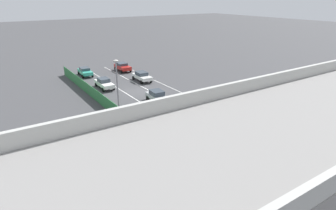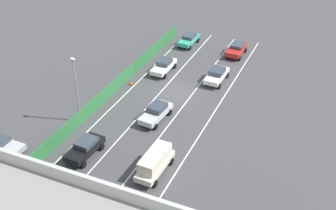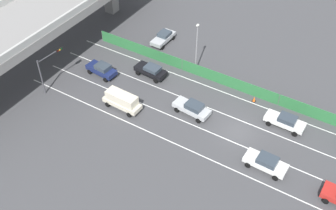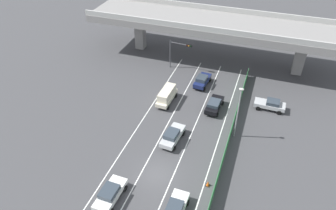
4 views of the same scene
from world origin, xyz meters
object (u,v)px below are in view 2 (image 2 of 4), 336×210
object	(u,v)px
car_sedan_red	(237,49)
car_van_cream	(155,162)
car_taxi_teal	(189,39)
car_sedan_navy	(80,197)
car_hatchback_white	(164,66)
car_sedan_silver	(156,112)
traffic_cone	(131,82)
parked_wagon_silver	(2,145)
street_lamp	(76,84)
car_sedan_white	(217,75)
car_sedan_black	(85,148)

from	to	relation	value
car_sedan_red	car_van_cream	size ratio (longest dim) A/B	0.90
car_van_cream	car_taxi_teal	bearing A→B (deg)	-74.84
car_sedan_navy	car_taxi_teal	world-z (taller)	car_sedan_navy
car_sedan_red	car_hatchback_white	size ratio (longest dim) A/B	0.95
car_sedan_red	car_sedan_silver	distance (m)	19.09
car_van_cream	traffic_cone	world-z (taller)	car_van_cream
car_sedan_navy	parked_wagon_silver	size ratio (longest dim) A/B	1.00
parked_wagon_silver	street_lamp	world-z (taller)	street_lamp
car_taxi_teal	car_hatchback_white	bearing A→B (deg)	90.78
car_van_cream	street_lamp	bearing A→B (deg)	-21.28
car_sedan_white	car_hatchback_white	xyz separation A→B (m)	(6.95, 0.37, -0.01)
car_sedan_white	car_sedan_silver	size ratio (longest dim) A/B	0.97
car_sedan_red	car_sedan_silver	xyz separation A→B (m)	(3.43, 18.78, 0.02)
car_sedan_navy	car_hatchback_white	size ratio (longest dim) A/B	0.94
car_van_cream	traffic_cone	xyz separation A→B (m)	(9.46, -13.22, -0.90)
car_sedan_red	car_sedan_black	world-z (taller)	car_sedan_black
car_hatchback_white	street_lamp	bearing A→B (deg)	75.41
car_van_cream	car_sedan_navy	bearing A→B (deg)	58.00
car_taxi_teal	car_sedan_white	world-z (taller)	car_sedan_white
traffic_cone	street_lamp	bearing A→B (deg)	81.71
car_taxi_teal	parked_wagon_silver	bearing A→B (deg)	76.43
car_sedan_navy	street_lamp	world-z (taller)	street_lamp
street_lamp	car_sedan_silver	bearing A→B (deg)	-153.97
car_hatchback_white	street_lamp	distance (m)	14.67
car_sedan_navy	parked_wagon_silver	xyz separation A→B (m)	(10.79, -2.88, -0.07)
car_sedan_navy	car_taxi_teal	size ratio (longest dim) A/B	0.99
car_sedan_white	parked_wagon_silver	bearing A→B (deg)	56.31
car_van_cream	traffic_cone	distance (m)	16.28
car_sedan_navy	street_lamp	size ratio (longest dim) A/B	0.58
car_hatchback_white	parked_wagon_silver	size ratio (longest dim) A/B	1.07
parked_wagon_silver	street_lamp	bearing A→B (deg)	-117.32
car_sedan_red	car_hatchback_white	world-z (taller)	car_hatchback_white
car_taxi_teal	traffic_cone	bearing A→B (deg)	81.16
car_sedan_navy	parked_wagon_silver	bearing A→B (deg)	-14.96
car_sedan_red	car_taxi_teal	bearing A→B (deg)	-3.81
parked_wagon_silver	car_sedan_silver	bearing A→B (deg)	-135.31
car_van_cream	street_lamp	world-z (taller)	street_lamp
car_sedan_red	car_sedan_black	bearing A→B (deg)	75.50
car_sedan_white	traffic_cone	world-z (taller)	car_sedan_white
car_sedan_white	car_van_cream	size ratio (longest dim) A/B	0.93
car_taxi_teal	parked_wagon_silver	world-z (taller)	parked_wagon_silver
car_sedan_silver	car_van_cream	xyz separation A→B (m)	(-3.51, 7.74, 0.32)
parked_wagon_silver	street_lamp	size ratio (longest dim) A/B	0.58
car_sedan_red	parked_wagon_silver	world-z (taller)	car_sedan_red
car_sedan_red	traffic_cone	world-z (taller)	car_sedan_red
car_hatchback_white	car_taxi_teal	bearing A→B (deg)	-89.22
car_hatchback_white	car_sedan_black	world-z (taller)	car_hatchback_white
parked_wagon_silver	car_hatchback_white	bearing A→B (deg)	-109.30
car_sedan_navy	car_sedan_white	distance (m)	24.71
car_taxi_teal	car_sedan_silver	bearing A→B (deg)	101.17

